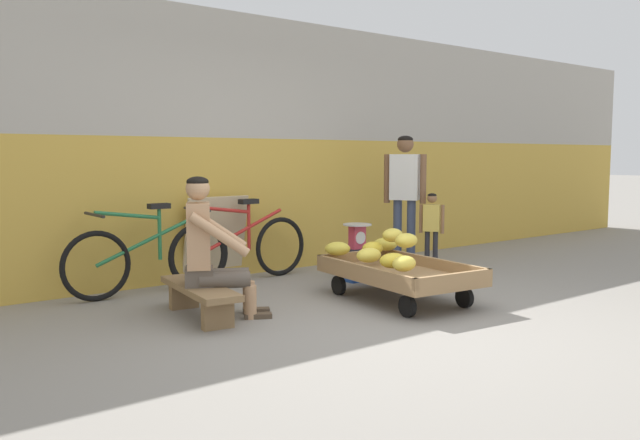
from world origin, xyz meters
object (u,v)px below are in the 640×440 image
object	(u,v)px
plastic_crate	(357,266)
bicycle_far_left	(241,248)
sign_board	(215,238)
banana_cart	(399,275)
weighing_scale	(357,237)
customer_adult	(405,187)
bicycle_near_left	(150,257)
shopping_bag	(412,272)
low_bench	(200,294)
customer_child	(432,223)
vendor_seated	(210,248)

from	to	relation	value
plastic_crate	bicycle_far_left	xyz separation A→B (m)	(-1.02, 0.67, 0.20)
sign_board	banana_cart	bearing A→B (deg)	-67.26
weighing_scale	customer_adult	world-z (taller)	customer_adult
bicycle_near_left	shopping_bag	size ratio (longest dim) A/B	6.92
bicycle_far_left	shopping_bag	distance (m)	1.78
low_bench	customer_child	bearing A→B (deg)	5.80
low_bench	customer_adult	bearing A→B (deg)	11.98
bicycle_far_left	customer_adult	world-z (taller)	customer_adult
customer_adult	low_bench	bearing A→B (deg)	-168.02
plastic_crate	shopping_bag	world-z (taller)	plastic_crate
banana_cart	bicycle_far_left	world-z (taller)	bicycle_far_left
banana_cart	weighing_scale	bearing A→B (deg)	69.48
bicycle_near_left	plastic_crate	bearing A→B (deg)	-18.18
sign_board	low_bench	bearing A→B (deg)	-123.33
plastic_crate	low_bench	bearing A→B (deg)	-167.78
bicycle_near_left	vendor_seated	bearing A→B (deg)	-89.11
banana_cart	weighing_scale	distance (m)	1.08
customer_child	weighing_scale	bearing A→B (deg)	172.15
customer_child	plastic_crate	bearing A→B (deg)	172.09
bicycle_near_left	bicycle_far_left	bearing A→B (deg)	0.46
weighing_scale	customer_adult	xyz separation A→B (m)	(0.88, 0.18, 0.50)
low_bench	customer_adult	distance (m)	3.11
vendor_seated	plastic_crate	xyz separation A→B (m)	(2.00, 0.49, -0.42)
bicycle_near_left	customer_child	world-z (taller)	customer_child
vendor_seated	shopping_bag	xyz separation A→B (m)	(2.30, -0.01, -0.45)
bicycle_far_left	weighing_scale	bearing A→B (deg)	-33.41
vendor_seated	bicycle_far_left	xyz separation A→B (m)	(0.98, 1.16, -0.21)
plastic_crate	banana_cart	bearing A→B (deg)	-110.50
vendor_seated	shopping_bag	size ratio (longest dim) A/B	4.75
weighing_scale	vendor_seated	bearing A→B (deg)	-166.23
vendor_seated	low_bench	bearing A→B (deg)	152.04
plastic_crate	sign_board	distance (m)	1.52
bicycle_far_left	customer_adult	bearing A→B (deg)	-14.59
weighing_scale	bicycle_near_left	bearing A→B (deg)	161.80
plastic_crate	weighing_scale	distance (m)	0.30
bicycle_near_left	customer_adult	size ratio (longest dim) A/B	1.09
customer_adult	bicycle_near_left	bearing A→B (deg)	170.48
banana_cart	low_bench	bearing A→B (deg)	162.22
low_bench	weighing_scale	distance (m)	2.14
bicycle_near_left	bicycle_far_left	world-z (taller)	same
low_bench	bicycle_far_left	xyz separation A→B (m)	(1.06, 1.12, 0.15)
vendor_seated	bicycle_near_left	bearing A→B (deg)	90.89
sign_board	bicycle_near_left	bearing A→B (deg)	-162.94
customer_adult	customer_child	size ratio (longest dim) A/B	1.73
weighing_scale	customer_adult	distance (m)	1.02
bicycle_far_left	shopping_bag	xyz separation A→B (m)	(1.33, -1.17, -0.23)
low_bench	sign_board	world-z (taller)	sign_board
weighing_scale	bicycle_near_left	distance (m)	2.12
weighing_scale	shopping_bag	distance (m)	0.67
sign_board	customer_child	bearing A→B (deg)	-26.01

